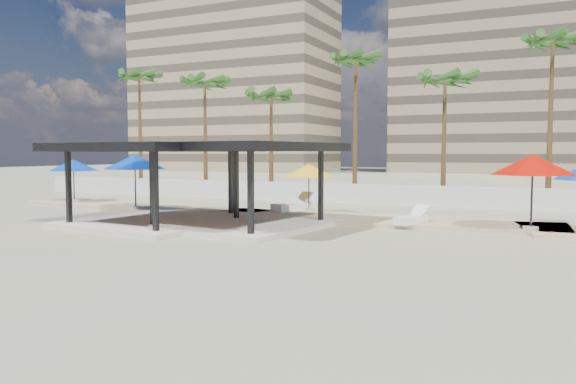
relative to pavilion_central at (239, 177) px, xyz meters
The scene contains 19 objects.
ground 4.59m from the pavilion_central, 47.38° to the right, with size 200.00×200.00×0.00m, color tan.
promenade 6.98m from the pavilion_central, 44.46° to the left, with size 44.45×7.97×0.24m.
boundary_wall 13.38m from the pavilion_central, 78.02° to the left, with size 56.00×0.30×1.20m, color silver.
building_west 77.06m from the pavilion_central, 121.12° to the left, with size 34.00×16.00×32.40m.
building_mid 76.28m from the pavilion_central, 84.85° to the left, with size 38.00×16.00×30.40m.
pavilion_central is the anchor object (origin of this frame).
pavilion_west 3.81m from the pavilion_central, 165.24° to the right, with size 7.68×7.68×3.54m.
umbrella_a 15.30m from the pavilion_central, 161.86° to the left, with size 3.12×3.12×2.56m.
umbrella_b 6.20m from the pavilion_central, 84.86° to the left, with size 3.50×3.50×2.38m.
umbrella_c 11.68m from the pavilion_central, 13.90° to the left, with size 4.32×4.32×2.92m.
umbrella_f 8.53m from the pavilion_central, 160.79° to the left, with size 3.81×3.81×2.88m.
lounger_a 5.81m from the pavilion_central, 91.03° to the left, with size 1.54×2.52×0.91m.
lounger_b 7.50m from the pavilion_central, 22.98° to the left, with size 1.16×2.06×0.74m.
palm_a 24.75m from the pavilion_central, 140.01° to the left, with size 3.00×3.00×10.08m.
palm_b 20.82m from the pavilion_central, 127.94° to the left, with size 3.00×3.00×9.36m.
palm_c 17.03m from the pavilion_central, 112.46° to the left, with size 3.00×3.00×8.02m.
palm_d 17.33m from the pavilion_central, 90.87° to the left, with size 3.00×3.00×10.24m.
palm_e 17.27m from the pavilion_central, 69.50° to the left, with size 3.00×3.00×8.52m.
palm_f 20.78m from the pavilion_central, 53.00° to the left, with size 3.00×3.00×10.43m.
Camera 1 is at (9.36, -17.56, 3.14)m, focal length 35.00 mm.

